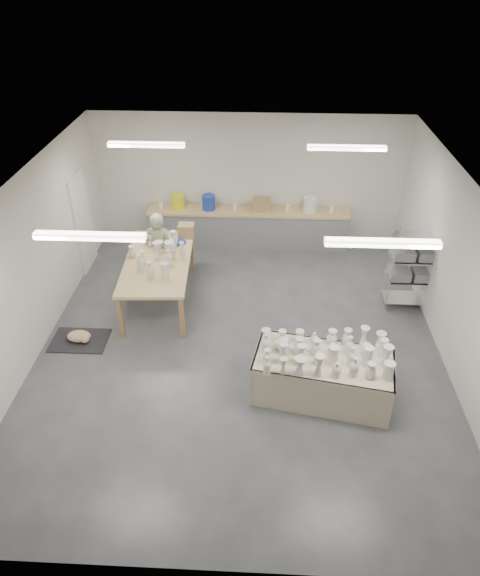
# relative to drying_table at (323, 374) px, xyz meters

# --- Properties ---
(room) EXTENTS (8.00, 8.02, 3.00)m
(room) POSITION_rel_drying_table_xyz_m (-1.44, 1.24, 1.63)
(room) COLOR #424449
(room) RESTS_ON ground
(back_counter) EXTENTS (4.60, 0.60, 1.24)m
(back_counter) POSITION_rel_drying_table_xyz_m (-1.34, 4.83, 0.06)
(back_counter) COLOR tan
(back_counter) RESTS_ON ground
(wire_shelf) EXTENTS (0.88, 0.48, 1.80)m
(wire_shelf) POSITION_rel_drying_table_xyz_m (1.87, 2.55, 0.49)
(wire_shelf) COLOR silver
(wire_shelf) RESTS_ON ground
(drying_table) EXTENTS (2.25, 1.37, 1.10)m
(drying_table) POSITION_rel_drying_table_xyz_m (0.00, 0.00, 0.00)
(drying_table) COLOR olive
(drying_table) RESTS_ON ground
(work_table) EXTENTS (1.36, 2.52, 1.29)m
(work_table) POSITION_rel_drying_table_xyz_m (-2.93, 2.55, 0.50)
(work_table) COLOR tan
(work_table) RESTS_ON ground
(rug) EXTENTS (1.00, 0.70, 0.02)m
(rug) POSITION_rel_drying_table_xyz_m (-4.23, 1.11, -0.42)
(rug) COLOR black
(rug) RESTS_ON ground
(cat) EXTENTS (0.48, 0.39, 0.18)m
(cat) POSITION_rel_drying_table_xyz_m (-4.21, 1.10, -0.32)
(cat) COLOR white
(cat) RESTS_ON rug
(potter) EXTENTS (0.60, 0.41, 1.62)m
(potter) POSITION_rel_drying_table_xyz_m (-3.07, 3.08, 0.38)
(potter) COLOR #92A982
(potter) RESTS_ON ground
(red_stool) EXTENTS (0.44, 0.44, 0.35)m
(red_stool) POSITION_rel_drying_table_xyz_m (-3.07, 3.35, -0.12)
(red_stool) COLOR #B31D19
(red_stool) RESTS_ON ground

